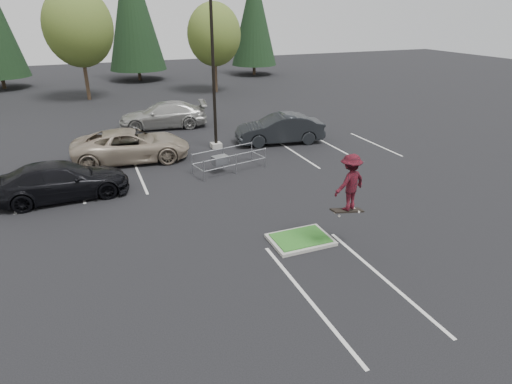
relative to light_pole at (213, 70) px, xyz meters
name	(u,v)px	position (x,y,z in m)	size (l,w,h in m)	color
ground	(300,241)	(-0.50, -12.00, -4.56)	(120.00, 120.00, 0.00)	black
grass_median	(301,239)	(-0.50, -12.00, -4.48)	(2.20, 1.60, 0.16)	gray
stall_lines	(216,187)	(-1.85, -5.98, -4.56)	(22.62, 17.60, 0.01)	silver
light_pole	(213,70)	(0.00, 0.00, 0.00)	(0.70, 0.60, 10.12)	gray
decid_b	(79,30)	(-6.51, 18.53, 1.48)	(5.89, 5.89, 9.64)	#38281C
decid_c	(214,37)	(5.49, 17.83, 0.69)	(5.12, 5.12, 8.38)	#38281C
conif_b	(132,7)	(-0.50, 28.50, 3.29)	(6.38, 6.38, 14.50)	#38281C
conif_c	(254,16)	(13.50, 27.50, 2.29)	(5.50, 5.50, 12.50)	#38281C
cart_corral	(222,160)	(-0.92, -4.09, -3.90)	(3.92, 2.10, 1.06)	#999CA2
skateboarder	(350,183)	(0.70, -13.00, -2.06)	(1.41, 1.04, 2.16)	black
car_l_tan	(131,145)	(-5.00, -0.50, -3.69)	(2.89, 6.27, 1.74)	gray
car_l_black	(62,181)	(-8.50, -4.54, -3.74)	(2.29, 5.64, 1.64)	black
car_r_charc	(280,129)	(4.00, -0.50, -3.67)	(1.88, 5.39, 1.78)	black
car_far_silver	(164,115)	(-1.95, 6.00, -3.68)	(2.46, 6.06, 1.76)	#A5A49F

